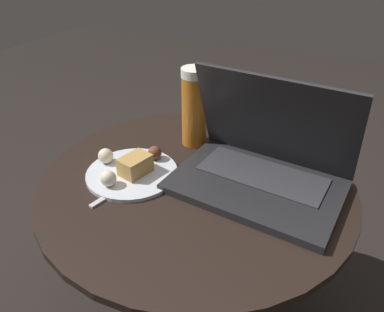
# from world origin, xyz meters

# --- Properties ---
(table) EXTENTS (0.73, 0.73, 0.53)m
(table) POSITION_xyz_m (0.00, 0.00, 0.40)
(table) COLOR #515156
(table) RESTS_ON ground_plane
(napkin) EXTENTS (0.16, 0.12, 0.00)m
(napkin) POSITION_xyz_m (-0.16, -0.05, 0.53)
(napkin) COLOR silver
(napkin) RESTS_ON table
(laptop) EXTENTS (0.38, 0.27, 0.25)m
(laptop) POSITION_xyz_m (0.14, 0.05, 0.58)
(laptop) COLOR #232326
(laptop) RESTS_ON table
(beer_glass) EXTENTS (0.07, 0.07, 0.21)m
(beer_glass) POSITION_xyz_m (-0.08, 0.15, 0.64)
(beer_glass) COLOR #C6701E
(beer_glass) RESTS_ON table
(snack_plate) EXTENTS (0.22, 0.22, 0.05)m
(snack_plate) POSITION_xyz_m (-0.14, -0.06, 0.55)
(snack_plate) COLOR silver
(snack_plate) RESTS_ON table
(fork) EXTENTS (0.05, 0.17, 0.00)m
(fork) POSITION_xyz_m (-0.13, -0.10, 0.53)
(fork) COLOR silver
(fork) RESTS_ON table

